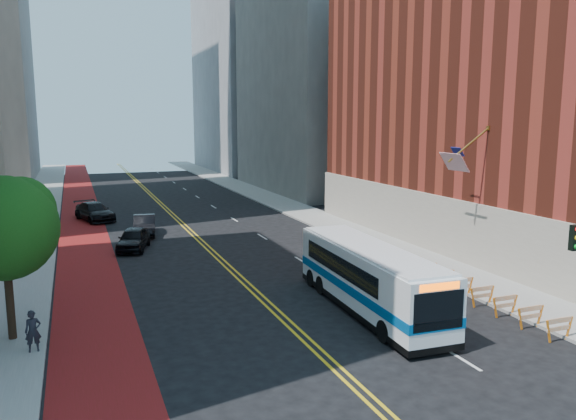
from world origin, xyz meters
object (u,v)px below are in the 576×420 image
(street_tree, at_px, (5,224))
(car_c, at_px, (95,212))
(transit_bus, at_px, (368,277))
(pedestrian, at_px, (33,331))
(car_b, at_px, (144,225))
(car_a, at_px, (133,239))

(street_tree, distance_m, car_c, 28.65)
(transit_bus, height_order, car_c, transit_bus)
(car_c, height_order, pedestrian, pedestrian)
(pedestrian, bearing_deg, car_b, 67.03)
(pedestrian, bearing_deg, transit_bus, -6.01)
(car_b, bearing_deg, car_a, -97.33)
(car_a, xyz_separation_m, car_c, (-2.06, 12.98, 0.03))
(car_c, bearing_deg, street_tree, -116.25)
(car_a, height_order, car_c, car_c)
(street_tree, bearing_deg, transit_bus, -6.88)
(car_a, relative_size, car_c, 0.82)
(transit_bus, relative_size, pedestrian, 7.08)
(transit_bus, relative_size, car_c, 2.08)
(transit_bus, distance_m, pedestrian, 14.57)
(car_b, bearing_deg, street_tree, -103.00)
(car_b, relative_size, car_c, 0.84)
(street_tree, bearing_deg, pedestrian, -64.48)
(transit_bus, bearing_deg, car_b, 111.84)
(car_b, distance_m, pedestrian, 22.78)
(car_a, distance_m, car_b, 5.09)
(car_a, relative_size, pedestrian, 2.79)
(car_a, relative_size, car_b, 0.97)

